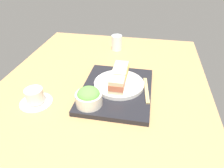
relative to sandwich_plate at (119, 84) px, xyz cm
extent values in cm
cube|color=tan|center=(-4.55, 8.34, -4.51)|extent=(140.00, 100.00, 3.00)
cube|color=black|center=(-2.26, 0.67, -1.95)|extent=(38.81, 30.70, 2.12)
cylinder|color=silver|center=(0.00, 0.00, 0.00)|extent=(22.64, 22.64, 1.77)
cube|color=beige|center=(-6.74, -0.06, 1.75)|extent=(6.24, 6.21, 1.74)
cube|color=#CC6B4C|center=(-6.74, -0.06, 3.96)|extent=(6.40, 6.43, 2.67)
cube|color=beige|center=(-6.74, -0.06, 6.16)|extent=(6.24, 6.21, 1.74)
cube|color=beige|center=(0.00, 0.00, 1.77)|extent=(6.24, 6.21, 1.77)
cube|color=gold|center=(0.00, 0.00, 3.96)|extent=(6.25, 6.41, 2.61)
cube|color=beige|center=(0.00, 0.00, 6.15)|extent=(6.24, 6.21, 1.77)
cube|color=beige|center=(6.74, 0.06, 1.75)|extent=(6.24, 6.21, 1.74)
cube|color=gold|center=(6.74, 0.06, 3.89)|extent=(6.68, 6.70, 2.53)
cube|color=beige|center=(6.74, 0.06, 6.02)|extent=(6.24, 6.21, 1.74)
cylinder|color=silver|center=(-15.33, 9.70, 1.68)|extent=(10.65, 10.65, 5.13)
ellipsoid|color=#5B9E42|center=(-15.33, 9.70, 4.25)|extent=(9.02, 9.02, 4.96)
cube|color=tan|center=(-1.59, -12.95, -0.53)|extent=(18.69, 2.91, 0.70)
cube|color=tan|center=(-1.69, -12.15, -0.53)|extent=(18.69, 2.91, 0.70)
cylinder|color=silver|center=(-16.09, 32.90, -2.61)|extent=(13.59, 13.59, 0.80)
cylinder|color=silver|center=(-16.09, 32.90, 0.78)|extent=(7.42, 7.42, 5.97)
cylinder|color=#382111|center=(-16.09, 32.90, 3.36)|extent=(6.83, 6.83, 0.40)
torus|color=silver|center=(-14.04, 36.69, 0.78)|extent=(2.68, 4.02, 4.14)
cylinder|color=silver|center=(43.21, 8.35, 1.60)|extent=(6.41, 6.41, 9.22)
camera|label=1|loc=(-77.83, -11.47, 52.93)|focal=33.40mm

